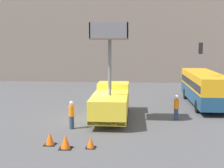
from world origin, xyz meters
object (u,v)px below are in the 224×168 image
(traffic_cone_mid_road, at_px, (66,142))
(traffic_cone_near_truck, at_px, (50,139))
(city_bus, at_px, (204,86))
(road_worker_near_truck, at_px, (72,115))
(road_worker_directing, at_px, (176,107))
(utility_truck, at_px, (111,99))
(traffic_cone_far_side, at_px, (91,143))

(traffic_cone_mid_road, bearing_deg, traffic_cone_near_truck, 151.86)
(city_bus, relative_size, traffic_cone_near_truck, 13.80)
(road_worker_near_truck, height_order, road_worker_directing, road_worker_directing)
(utility_truck, relative_size, city_bus, 0.72)
(road_worker_near_truck, relative_size, traffic_cone_near_truck, 2.58)
(road_worker_near_truck, relative_size, road_worker_directing, 1.00)
(city_bus, height_order, traffic_cone_near_truck, city_bus)
(traffic_cone_near_truck, xyz_separation_m, traffic_cone_mid_road, (1.02, -0.55, 0.02))
(traffic_cone_far_side, bearing_deg, city_bus, 55.01)
(city_bus, xyz_separation_m, road_worker_near_truck, (-10.42, -8.62, -0.81))
(utility_truck, distance_m, traffic_cone_far_side, 6.78)
(city_bus, height_order, traffic_cone_far_side, city_bus)
(utility_truck, xyz_separation_m, traffic_cone_mid_road, (-1.95, -6.85, -1.11))
(traffic_cone_far_side, bearing_deg, road_worker_directing, 50.27)
(traffic_cone_near_truck, bearing_deg, utility_truck, 64.69)
(road_worker_directing, bearing_deg, road_worker_near_truck, -69.13)
(city_bus, xyz_separation_m, traffic_cone_far_side, (-8.61, -12.30, -1.48))
(traffic_cone_near_truck, bearing_deg, road_worker_near_truck, 80.36)
(utility_truck, relative_size, traffic_cone_far_side, 11.74)
(road_worker_directing, height_order, traffic_cone_far_side, road_worker_directing)
(utility_truck, distance_m, road_worker_near_truck, 3.86)
(road_worker_directing, distance_m, traffic_cone_near_truck, 10.01)
(road_worker_near_truck, distance_m, traffic_cone_near_truck, 3.43)
(road_worker_directing, distance_m, traffic_cone_far_side, 8.56)
(road_worker_near_truck, xyz_separation_m, traffic_cone_far_side, (1.81, -3.68, -0.66))
(traffic_cone_near_truck, bearing_deg, road_worker_directing, 38.44)
(traffic_cone_mid_road, bearing_deg, utility_truck, 74.07)
(utility_truck, bearing_deg, road_worker_near_truck, -129.12)
(traffic_cone_near_truck, height_order, traffic_cone_far_side, traffic_cone_near_truck)
(utility_truck, xyz_separation_m, traffic_cone_far_side, (-0.60, -6.65, -1.19))
(road_worker_near_truck, bearing_deg, road_worker_directing, 164.10)
(city_bus, distance_m, traffic_cone_near_truck, 16.30)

